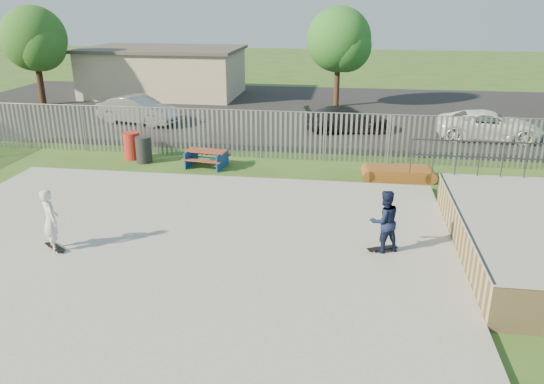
# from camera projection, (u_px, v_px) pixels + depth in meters

# --- Properties ---
(ground) EXTENTS (120.00, 120.00, 0.00)m
(ground) POSITION_uv_depth(u_px,v_px,m) (168.00, 252.00, 13.97)
(ground) COLOR #34561D
(ground) RESTS_ON ground
(concrete_slab) EXTENTS (15.00, 12.00, 0.15)m
(concrete_slab) POSITION_uv_depth(u_px,v_px,m) (167.00, 250.00, 13.95)
(concrete_slab) COLOR gray
(concrete_slab) RESTS_ON ground
(quarter_pipe) EXTENTS (5.50, 7.05, 2.19)m
(quarter_pipe) POSITION_uv_depth(u_px,v_px,m) (539.00, 239.00, 13.45)
(quarter_pipe) COLOR tan
(quarter_pipe) RESTS_ON ground
(fence) EXTENTS (26.04, 16.02, 2.00)m
(fence) POSITION_uv_depth(u_px,v_px,m) (239.00, 166.00, 17.75)
(fence) COLOR gray
(fence) RESTS_ON ground
(picnic_table) EXTENTS (1.76, 1.52, 0.67)m
(picnic_table) POSITION_uv_depth(u_px,v_px,m) (207.00, 158.00, 20.95)
(picnic_table) COLOR brown
(picnic_table) RESTS_ON ground
(funbox) EXTENTS (2.26, 1.23, 0.44)m
(funbox) POSITION_uv_depth(u_px,v_px,m) (398.00, 174.00, 19.53)
(funbox) COLOR brown
(funbox) RESTS_ON ground
(trash_bin_red) EXTENTS (0.67, 0.67, 1.11)m
(trash_bin_red) POSITION_uv_depth(u_px,v_px,m) (132.00, 146.00, 21.92)
(trash_bin_red) COLOR #A82219
(trash_bin_red) RESTS_ON ground
(trash_bin_grey) EXTENTS (0.64, 0.64, 1.06)m
(trash_bin_grey) POSITION_uv_depth(u_px,v_px,m) (144.00, 150.00, 21.45)
(trash_bin_grey) COLOR black
(trash_bin_grey) RESTS_ON ground
(parking_lot) EXTENTS (40.00, 18.00, 0.02)m
(parking_lot) POSITION_uv_depth(u_px,v_px,m) (272.00, 110.00, 31.62)
(parking_lot) COLOR black
(parking_lot) RESTS_ON ground
(car_silver) EXTENTS (4.64, 2.56, 1.45)m
(car_silver) POSITION_uv_depth(u_px,v_px,m) (138.00, 110.00, 27.98)
(car_silver) COLOR #A9A9AE
(car_silver) RESTS_ON parking_lot
(car_dark) EXTENTS (4.53, 2.57, 1.24)m
(car_dark) POSITION_uv_depth(u_px,v_px,m) (347.00, 119.00, 26.33)
(car_dark) COLOR black
(car_dark) RESTS_ON parking_lot
(car_white) EXTENTS (4.88, 2.41, 1.33)m
(car_white) POSITION_uv_depth(u_px,v_px,m) (489.00, 125.00, 24.84)
(car_white) COLOR white
(car_white) RESTS_ON parking_lot
(building) EXTENTS (10.40, 6.40, 3.20)m
(building) POSITION_uv_depth(u_px,v_px,m) (164.00, 72.00, 35.87)
(building) COLOR #C1B394
(building) RESTS_ON ground
(tree_left) EXTENTS (3.85, 3.85, 5.94)m
(tree_left) POSITION_uv_depth(u_px,v_px,m) (34.00, 39.00, 31.84)
(tree_left) COLOR #382016
(tree_left) RESTS_ON ground
(tree_mid) EXTENTS (3.83, 3.83, 5.91)m
(tree_mid) POSITION_uv_depth(u_px,v_px,m) (339.00, 40.00, 31.40)
(tree_mid) COLOR #452B1B
(tree_mid) RESTS_ON ground
(skateboard_a) EXTENTS (0.81, 0.52, 0.08)m
(skateboard_a) POSITION_uv_depth(u_px,v_px,m) (382.00, 249.00, 13.73)
(skateboard_a) COLOR black
(skateboard_a) RESTS_ON concrete_slab
(skateboard_b) EXTENTS (0.77, 0.62, 0.08)m
(skateboard_b) POSITION_uv_depth(u_px,v_px,m) (55.00, 248.00, 13.80)
(skateboard_b) COLOR black
(skateboard_b) RESTS_ON concrete_slab
(skater_navy) EXTENTS (0.99, 0.91, 1.65)m
(skater_navy) POSITION_uv_depth(u_px,v_px,m) (384.00, 221.00, 13.46)
(skater_navy) COLOR #121B3A
(skater_navy) RESTS_ON concrete_slab
(skater_white) EXTENTS (0.70, 0.70, 1.65)m
(skater_white) POSITION_uv_depth(u_px,v_px,m) (51.00, 220.00, 13.53)
(skater_white) COLOR silver
(skater_white) RESTS_ON concrete_slab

